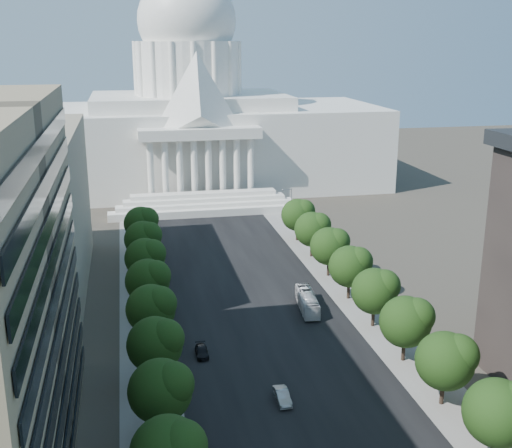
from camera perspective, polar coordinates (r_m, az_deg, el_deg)
road_asphalt at (r=120.09m, az=-0.94°, el=-6.19°), size 30.00×260.00×0.01m
sidewalk_left at (r=118.36m, az=-10.09°, el=-6.80°), size 8.00×260.00×0.02m
sidewalk_right at (r=124.72m, az=7.71°, el=-5.47°), size 8.00×260.00×0.02m
capitol at (r=206.72m, az=-5.90°, el=8.92°), size 120.00×56.00×73.00m
tree_l_d at (r=77.66m, az=-8.26°, el=-14.32°), size 7.79×7.60×9.97m
tree_l_e at (r=88.23m, az=-8.76°, el=-10.41°), size 7.79×7.60×9.97m
tree_l_f at (r=99.12m, az=-9.14°, el=-7.35°), size 7.79×7.60×9.97m
tree_l_g at (r=110.24m, az=-9.45°, el=-4.90°), size 7.79×7.60×9.97m
tree_l_h at (r=121.53m, az=-9.69°, el=-2.90°), size 7.79×7.60×9.97m
tree_l_i at (r=132.95m, az=-9.89°, el=-1.25°), size 7.79×7.60×9.97m
tree_l_j at (r=144.46m, az=-10.06°, el=0.15°), size 7.79×7.60×9.97m
tree_r_c at (r=77.82m, az=20.97°, el=-15.25°), size 7.79×7.60×9.97m
tree_r_d at (r=86.72m, az=16.72°, el=-11.44°), size 7.79×7.60×9.97m
tree_r_e at (r=96.30m, az=13.38°, el=-8.32°), size 7.79×7.60×9.97m
tree_r_f at (r=106.37m, az=10.70°, el=-5.76°), size 7.79×7.60×9.97m
tree_r_g at (r=116.80m, az=8.51°, el=-3.64°), size 7.79×7.60×9.97m
tree_r_h at (r=127.51m, az=6.68°, el=-1.87°), size 7.79×7.60×9.97m
tree_r_i at (r=138.44m, az=5.15°, el=-0.37°), size 7.79×7.60×9.97m
tree_r_j at (r=149.52m, az=3.84°, el=0.91°), size 7.79×7.60×9.97m
streetlight_c at (r=97.35m, az=14.16°, el=-8.51°), size 2.61×0.44×9.00m
streetlight_d at (r=118.59m, az=9.01°, el=-3.68°), size 2.61×0.44×9.00m
streetlight_e at (r=141.07m, az=5.50°, el=-0.33°), size 2.61×0.44×9.00m
streetlight_f at (r=164.28m, az=2.97°, el=2.09°), size 2.61×0.44×9.00m
car_silver at (r=86.58m, az=2.35°, el=-15.06°), size 1.69×4.75×1.56m
car_dark_b at (r=98.00m, az=-4.84°, el=-11.24°), size 1.83×4.47×1.29m
city_bus at (r=112.91m, az=4.57°, el=-6.88°), size 3.80×11.44×3.13m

